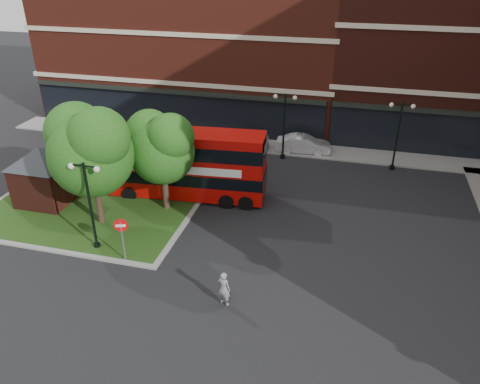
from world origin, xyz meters
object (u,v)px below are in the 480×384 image
(bus, at_px, (185,160))
(car_white, at_px, (303,144))
(woman, at_px, (224,288))
(car_silver, at_px, (246,142))

(bus, bearing_deg, car_white, 49.84)
(bus, xyz_separation_m, car_white, (6.30, 8.98, -1.83))
(bus, height_order, woman, bus)
(woman, bearing_deg, car_silver, -60.33)
(woman, relative_size, car_silver, 0.47)
(woman, distance_m, car_white, 18.30)
(car_white, bearing_deg, bus, 140.53)
(bus, height_order, car_silver, bus)
(bus, distance_m, car_white, 11.12)
(bus, relative_size, car_silver, 2.80)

